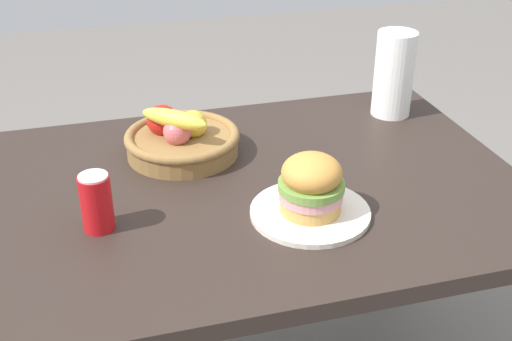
{
  "coord_description": "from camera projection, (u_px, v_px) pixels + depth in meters",
  "views": [
    {
      "loc": [
        -0.28,
        -1.29,
        1.52
      ],
      "look_at": [
        0.06,
        -0.05,
        0.81
      ],
      "focal_mm": 46.0,
      "sensor_mm": 36.0,
      "label": 1
    }
  ],
  "objects": [
    {
      "name": "plate",
      "position": [
        310.0,
        212.0,
        1.41
      ],
      "size": [
        0.26,
        0.26,
        0.01
      ],
      "primitive_type": "cylinder",
      "color": "silver",
      "rests_on": "dining_table"
    },
    {
      "name": "sandwich",
      "position": [
        311.0,
        184.0,
        1.38
      ],
      "size": [
        0.14,
        0.14,
        0.13
      ],
      "color": "tan",
      "rests_on": "plate"
    },
    {
      "name": "fruit_basket",
      "position": [
        181.0,
        138.0,
        1.65
      ],
      "size": [
        0.29,
        0.29,
        0.14
      ],
      "color": "olive",
      "rests_on": "dining_table"
    },
    {
      "name": "dining_table",
      "position": [
        227.0,
        223.0,
        1.57
      ],
      "size": [
        1.4,
        0.9,
        0.75
      ],
      "color": "#2D231E",
      "rests_on": "ground_plane"
    },
    {
      "name": "soda_can",
      "position": [
        96.0,
        202.0,
        1.34
      ],
      "size": [
        0.07,
        0.07,
        0.13
      ],
      "color": "red",
      "rests_on": "dining_table"
    },
    {
      "name": "paper_towel_roll",
      "position": [
        394.0,
        74.0,
        1.83
      ],
      "size": [
        0.11,
        0.11,
        0.24
      ],
      "primitive_type": "cylinder",
      "color": "white",
      "rests_on": "dining_table"
    }
  ]
}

